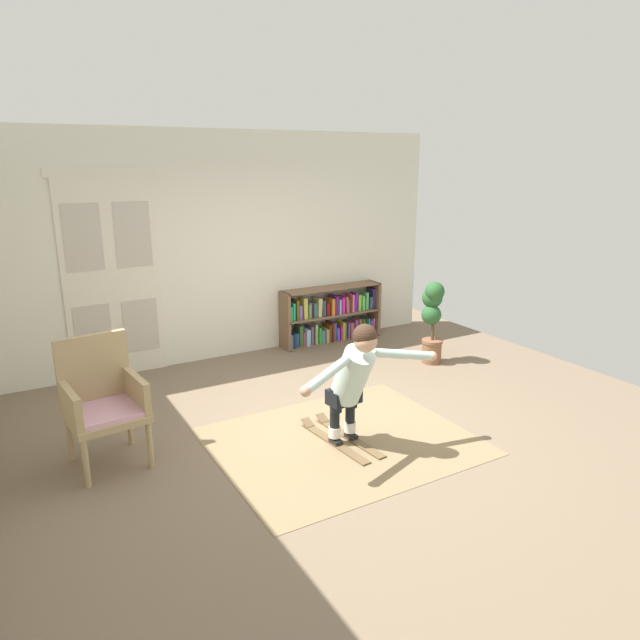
{
  "coord_description": "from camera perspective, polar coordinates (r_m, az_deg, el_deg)",
  "views": [
    {
      "loc": [
        -2.69,
        -4.36,
        2.54
      ],
      "look_at": [
        -0.05,
        0.22,
        1.05
      ],
      "focal_mm": 32.07,
      "sensor_mm": 36.0,
      "label": 1
    }
  ],
  "objects": [
    {
      "name": "rug",
      "position": [
        5.45,
        2.23,
        -11.98
      ],
      "size": [
        2.32,
        1.92,
        0.01
      ],
      "primitive_type": "cube",
      "color": "#856F4E",
      "rests_on": "ground"
    },
    {
      "name": "potted_plant",
      "position": [
        7.43,
        11.15,
        0.34
      ],
      "size": [
        0.31,
        0.35,
        1.06
      ],
      "color": "brown",
      "rests_on": "ground"
    },
    {
      "name": "back_wall",
      "position": [
        7.54,
        -8.83,
        7.26
      ],
      "size": [
        6.0,
        0.1,
        2.9
      ],
      "primitive_type": "cube",
      "color": "silver",
      "rests_on": "ground"
    },
    {
      "name": "skis_pair",
      "position": [
        5.47,
        2.01,
        -11.67
      ],
      "size": [
        0.36,
        0.99,
        0.07
      ],
      "color": "brown",
      "rests_on": "rug"
    },
    {
      "name": "person_skier",
      "position": [
        5.04,
        3.41,
        -5.42
      ],
      "size": [
        1.48,
        0.66,
        1.13
      ],
      "color": "white",
      "rests_on": "skis_pair"
    },
    {
      "name": "bookshelf",
      "position": [
        8.17,
        1.04,
        0.23
      ],
      "size": [
        1.53,
        0.3,
        0.8
      ],
      "color": "brown",
      "rests_on": "ground"
    },
    {
      "name": "ground_plane",
      "position": [
        5.71,
        1.54,
        -10.64
      ],
      "size": [
        7.2,
        7.2,
        0.0
      ],
      "primitive_type": "plane",
      "color": "#75624E"
    },
    {
      "name": "double_door",
      "position": [
        7.12,
        -20.04,
        4.2
      ],
      "size": [
        1.22,
        0.05,
        2.45
      ],
      "color": "silver",
      "rests_on": "ground"
    },
    {
      "name": "wicker_chair",
      "position": [
        5.23,
        -20.9,
        -7.33
      ],
      "size": [
        0.66,
        0.66,
        1.1
      ],
      "color": "tan",
      "rests_on": "ground"
    }
  ]
}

